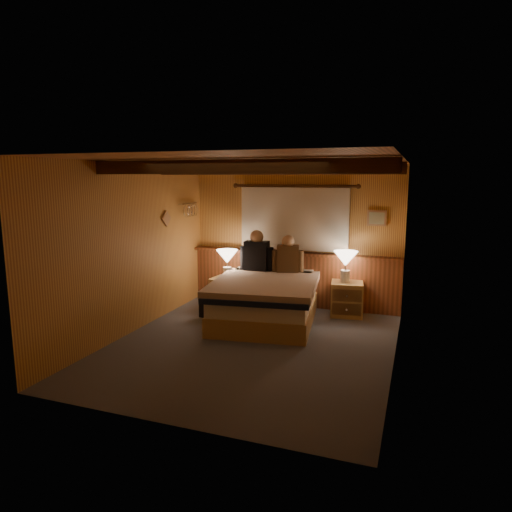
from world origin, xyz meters
The scene contains 19 objects.
floor centered at (0.00, 0.00, 0.00)m, with size 4.20×4.20×0.00m, color #494C57.
ceiling centered at (0.00, 0.00, 2.40)m, with size 4.20×4.20×0.00m, color #D78D50.
wall_back centered at (0.00, 2.10, 1.20)m, with size 3.60×3.60×0.00m, color gold.
wall_left centered at (-1.80, 0.00, 1.20)m, with size 4.20×4.20×0.00m, color gold.
wall_right centered at (1.80, 0.00, 1.20)m, with size 4.20×4.20×0.00m, color gold.
wall_front centered at (0.00, -2.10, 1.20)m, with size 3.60×3.60×0.00m, color gold.
wainscot centered at (0.00, 2.04, 0.49)m, with size 3.60×0.23×0.94m.
curtain_window centered at (0.00, 2.03, 1.52)m, with size 2.18×0.09×1.11m.
ceiling_beams centered at (0.00, 0.15, 2.31)m, with size 3.60×1.65×0.16m.
coat_rail centered at (-1.72, 1.58, 1.67)m, with size 0.05×0.55×0.24m.
framed_print centered at (1.35, 2.08, 1.55)m, with size 0.30×0.04×0.25m.
bed centered at (-0.15, 1.01, 0.35)m, with size 1.75×2.13×0.66m.
nightstand_left centered at (-1.01, 1.49, 0.26)m, with size 0.51×0.47×0.52m.
nightstand_right centered at (0.97, 1.75, 0.27)m, with size 0.56×0.52×0.55m.
lamp_left centered at (-1.01, 1.52, 0.85)m, with size 0.36×0.36×0.47m.
lamp_right centered at (0.93, 1.75, 0.90)m, with size 0.38×0.38×0.50m.
person_left centered at (-0.52, 1.64, 0.94)m, with size 0.57×0.24×0.70m.
person_right centered at (0.00, 1.68, 0.91)m, with size 0.51×0.29×0.63m.
duffel_bag centered at (-0.93, 0.96, 0.17)m, with size 0.58×0.41×0.38m.
Camera 1 is at (2.00, -5.39, 2.20)m, focal length 32.00 mm.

